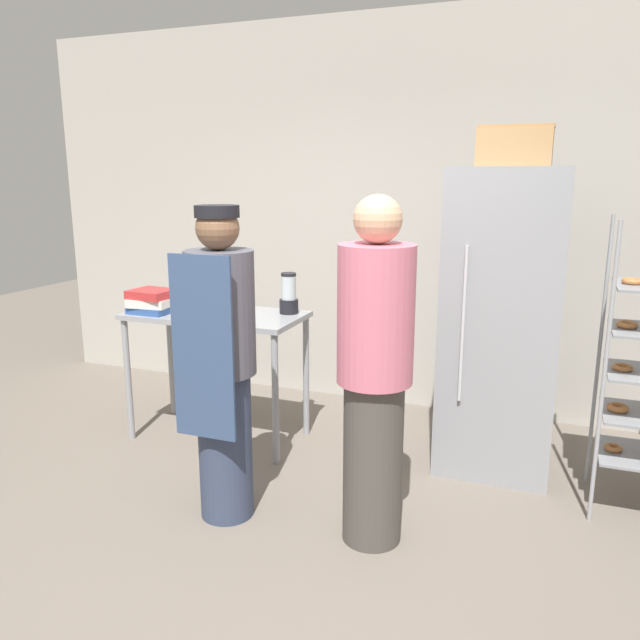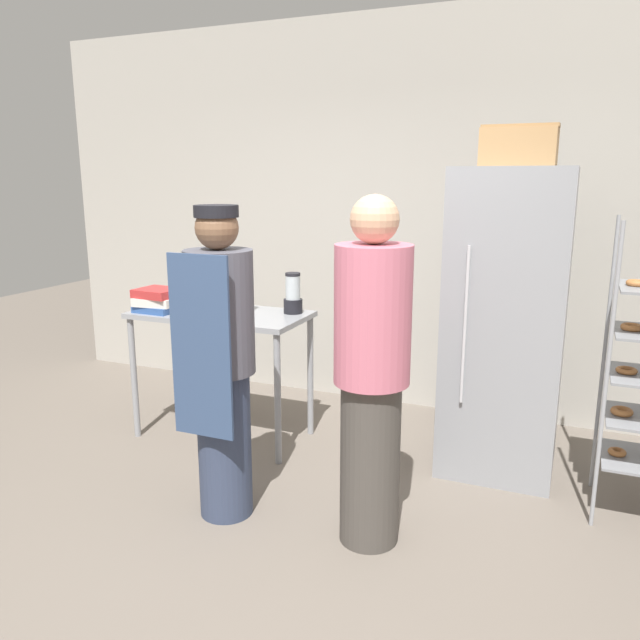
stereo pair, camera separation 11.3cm
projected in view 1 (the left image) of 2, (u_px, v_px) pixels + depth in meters
The scene contains 10 objects.
ground_plane at pixel (270, 561), 3.06m from camera, with size 14.00×14.00×0.00m, color #6B6056.
back_wall at pixel (398, 217), 4.94m from camera, with size 6.40×0.12×3.05m, color #ADA89E.
refrigerator at pixel (501, 323), 3.89m from camera, with size 0.69×0.70×1.89m.
prep_counter at pixel (216, 328), 4.35m from camera, with size 1.22×0.61×0.92m.
donut_box at pixel (223, 306), 4.31m from camera, with size 0.29×0.21×0.25m.
blender_pitcher at pixel (289, 296), 4.28m from camera, with size 0.13×0.13×0.28m.
binder_stack at pixel (152, 301), 4.32m from camera, with size 0.30×0.27×0.16m.
cardboard_storage_box at pixel (515, 147), 3.61m from camera, with size 0.43×0.28×0.23m.
person_baker at pixel (222, 362), 3.28m from camera, with size 0.36×0.38×1.70m.
person_customer at pixel (375, 373), 3.05m from camera, with size 0.37×0.37×1.76m.
Camera 1 is at (1.19, -2.45, 1.84)m, focal length 35.00 mm.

